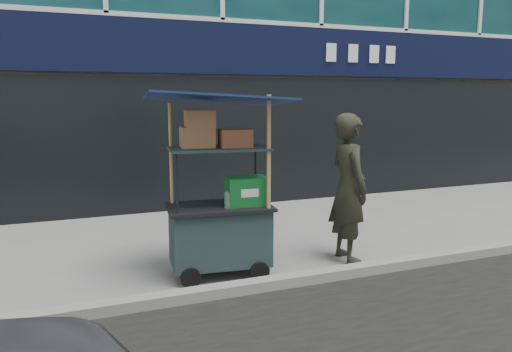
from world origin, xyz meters
name	(u,v)px	position (x,y,z in m)	size (l,w,h in m)	color
ground	(328,273)	(0.00, 0.00, 0.00)	(80.00, 80.00, 0.00)	slate
curb	(337,273)	(0.00, -0.20, 0.06)	(80.00, 0.18, 0.12)	gray
vendor_cart	(221,212)	(-1.18, 0.44, 0.74)	(1.68, 1.28, 2.12)	#1B2C2D
vendor_man	(349,188)	(0.46, 0.34, 0.93)	(0.68, 0.44, 1.86)	#27281D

